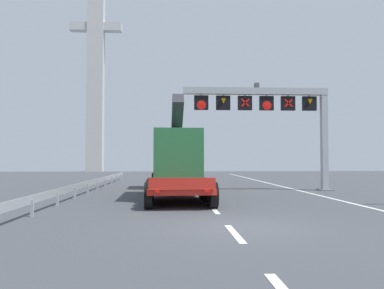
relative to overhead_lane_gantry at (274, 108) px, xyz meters
name	(u,v)px	position (x,y,z in m)	size (l,w,h in m)	color
ground	(245,227)	(-4.58, -13.50, -5.46)	(112.00, 112.00, 0.00)	#424449
lane_markings	(191,183)	(-5.04, 8.29, -5.45)	(0.20, 58.18, 0.01)	silver
edge_line_right	(307,192)	(1.62, -1.50, -5.45)	(0.20, 63.00, 0.01)	silver
overhead_lane_gantry	(274,108)	(0.00, 0.00, 0.00)	(9.85, 0.90, 7.11)	#9EA0A5
heavy_haul_truck_red	(175,160)	(-6.58, -1.64, -3.47)	(3.34, 14.12, 5.30)	red
guardrail_left	(92,183)	(-11.82, -0.26, -4.90)	(0.13, 30.49, 0.76)	#999EA3
bridge_pylon_distant	(96,53)	(-20.11, 42.57, 15.39)	(9.00, 2.00, 40.90)	#B7B7B2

